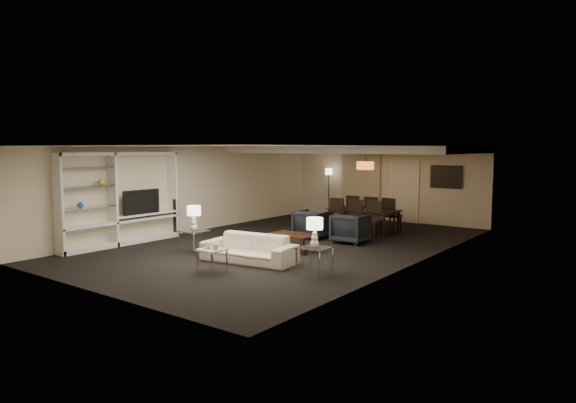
# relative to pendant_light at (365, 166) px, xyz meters

# --- Properties ---
(floor) EXTENTS (11.00, 11.00, 0.00)m
(floor) POSITION_rel_pendant_light_xyz_m (-0.30, -3.50, -1.92)
(floor) COLOR black
(floor) RESTS_ON ground
(ceiling) EXTENTS (7.00, 11.00, 0.02)m
(ceiling) POSITION_rel_pendant_light_xyz_m (-0.30, -3.50, 0.58)
(ceiling) COLOR silver
(ceiling) RESTS_ON ground
(wall_back) EXTENTS (7.00, 0.02, 2.50)m
(wall_back) POSITION_rel_pendant_light_xyz_m (-0.30, 2.00, -0.67)
(wall_back) COLOR beige
(wall_back) RESTS_ON ground
(wall_front) EXTENTS (7.00, 0.02, 2.50)m
(wall_front) POSITION_rel_pendant_light_xyz_m (-0.30, -9.00, -0.67)
(wall_front) COLOR beige
(wall_front) RESTS_ON ground
(wall_left) EXTENTS (0.02, 11.00, 2.50)m
(wall_left) POSITION_rel_pendant_light_xyz_m (-3.80, -3.50, -0.67)
(wall_left) COLOR beige
(wall_left) RESTS_ON ground
(wall_right) EXTENTS (0.02, 11.00, 2.50)m
(wall_right) POSITION_rel_pendant_light_xyz_m (3.20, -3.50, -0.67)
(wall_right) COLOR beige
(wall_right) RESTS_ON ground
(ceiling_soffit) EXTENTS (7.00, 4.00, 0.20)m
(ceiling_soffit) POSITION_rel_pendant_light_xyz_m (-0.30, 0.00, 0.48)
(ceiling_soffit) COLOR silver
(ceiling_soffit) RESTS_ON ceiling
(curtains) EXTENTS (1.50, 0.12, 2.40)m
(curtains) POSITION_rel_pendant_light_xyz_m (-1.20, 1.92, -0.72)
(curtains) COLOR beige
(curtains) RESTS_ON wall_back
(door) EXTENTS (0.90, 0.05, 2.10)m
(door) POSITION_rel_pendant_light_xyz_m (0.40, 1.97, -0.87)
(door) COLOR silver
(door) RESTS_ON wall_back
(painting) EXTENTS (0.95, 0.04, 0.65)m
(painting) POSITION_rel_pendant_light_xyz_m (1.80, 1.96, -0.37)
(painting) COLOR #142D38
(painting) RESTS_ON wall_back
(media_unit) EXTENTS (0.38, 3.40, 2.35)m
(media_unit) POSITION_rel_pendant_light_xyz_m (-3.61, -6.10, -0.74)
(media_unit) COLOR white
(media_unit) RESTS_ON wall_left
(pendant_light) EXTENTS (0.52, 0.52, 0.24)m
(pendant_light) POSITION_rel_pendant_light_xyz_m (0.00, 0.00, 0.00)
(pendant_light) COLOR #D8591E
(pendant_light) RESTS_ON ceiling_soffit
(sofa) EXTENTS (2.15, 1.08, 0.60)m
(sofa) POSITION_rel_pendant_light_xyz_m (0.29, -5.68, -1.62)
(sofa) COLOR beige
(sofa) RESTS_ON floor
(coffee_table) EXTENTS (1.16, 0.72, 0.40)m
(coffee_table) POSITION_rel_pendant_light_xyz_m (0.29, -4.08, -1.72)
(coffee_table) COLOR black
(coffee_table) RESTS_ON floor
(armchair_left) EXTENTS (0.86, 0.88, 0.77)m
(armchair_left) POSITION_rel_pendant_light_xyz_m (-0.31, -2.38, -1.54)
(armchair_left) COLOR black
(armchair_left) RESTS_ON floor
(armchair_right) EXTENTS (0.87, 0.89, 0.77)m
(armchair_right) POSITION_rel_pendant_light_xyz_m (0.89, -2.38, -1.54)
(armchair_right) COLOR black
(armchair_right) RESTS_ON floor
(side_table_left) EXTENTS (0.58, 0.58, 0.53)m
(side_table_left) POSITION_rel_pendant_light_xyz_m (-1.41, -5.68, -1.66)
(side_table_left) COLOR silver
(side_table_left) RESTS_ON floor
(side_table_right) EXTENTS (0.59, 0.59, 0.53)m
(side_table_right) POSITION_rel_pendant_light_xyz_m (1.99, -5.68, -1.66)
(side_table_right) COLOR white
(side_table_right) RESTS_ON floor
(table_lamp_left) EXTENTS (0.34, 0.34, 0.58)m
(table_lamp_left) POSITION_rel_pendant_light_xyz_m (-1.41, -5.68, -1.10)
(table_lamp_left) COLOR #F4EACE
(table_lamp_left) RESTS_ON side_table_left
(table_lamp_right) EXTENTS (0.35, 0.35, 0.58)m
(table_lamp_right) POSITION_rel_pendant_light_xyz_m (1.99, -5.68, -1.10)
(table_lamp_right) COLOR beige
(table_lamp_right) RESTS_ON side_table_right
(marble_table) EXTENTS (0.48, 0.48, 0.47)m
(marble_table) POSITION_rel_pendant_light_xyz_m (0.29, -6.78, -1.68)
(marble_table) COLOR white
(marble_table) RESTS_ON floor
(gold_gourd_a) EXTENTS (0.15, 0.15, 0.15)m
(gold_gourd_a) POSITION_rel_pendant_light_xyz_m (0.19, -6.78, -1.37)
(gold_gourd_a) COLOR #E3D378
(gold_gourd_a) RESTS_ON marble_table
(gold_gourd_b) EXTENTS (0.13, 0.13, 0.13)m
(gold_gourd_b) POSITION_rel_pendant_light_xyz_m (0.39, -6.78, -1.38)
(gold_gourd_b) COLOR tan
(gold_gourd_b) RESTS_ON marble_table
(television) EXTENTS (1.10, 0.14, 0.63)m
(television) POSITION_rel_pendant_light_xyz_m (-3.58, -5.60, -0.85)
(television) COLOR black
(television) RESTS_ON media_unit
(vase_blue) EXTENTS (0.15, 0.15, 0.16)m
(vase_blue) POSITION_rel_pendant_light_xyz_m (-3.61, -7.23, -0.78)
(vase_blue) COLOR #2854B0
(vase_blue) RESTS_ON media_unit
(vase_amber) EXTENTS (0.18, 0.18, 0.18)m
(vase_amber) POSITION_rel_pendant_light_xyz_m (-3.61, -6.65, -0.27)
(vase_amber) COLOR gold
(vase_amber) RESTS_ON media_unit
(floor_speaker) EXTENTS (0.12, 0.12, 1.04)m
(floor_speaker) POSITION_rel_pendant_light_xyz_m (-3.50, -4.44, -1.40)
(floor_speaker) COLOR black
(floor_speaker) RESTS_ON floor
(dining_table) EXTENTS (1.98, 1.15, 0.68)m
(dining_table) POSITION_rel_pendant_light_xyz_m (0.39, -0.81, -1.58)
(dining_table) COLOR black
(dining_table) RESTS_ON floor
(chair_nl) EXTENTS (0.51, 0.51, 1.02)m
(chair_nl) POSITION_rel_pendant_light_xyz_m (-0.21, -1.46, -1.41)
(chair_nl) COLOR black
(chair_nl) RESTS_ON floor
(chair_nm) EXTENTS (0.49, 0.49, 1.02)m
(chair_nm) POSITION_rel_pendant_light_xyz_m (0.39, -1.46, -1.41)
(chair_nm) COLOR black
(chair_nm) RESTS_ON floor
(chair_nr) EXTENTS (0.50, 0.50, 1.02)m
(chair_nr) POSITION_rel_pendant_light_xyz_m (0.99, -1.46, -1.41)
(chair_nr) COLOR black
(chair_nr) RESTS_ON floor
(chair_fl) EXTENTS (0.49, 0.49, 1.02)m
(chair_fl) POSITION_rel_pendant_light_xyz_m (-0.21, -0.16, -1.41)
(chair_fl) COLOR black
(chair_fl) RESTS_ON floor
(chair_fm) EXTENTS (0.49, 0.49, 1.02)m
(chair_fm) POSITION_rel_pendant_light_xyz_m (0.39, -0.16, -1.41)
(chair_fm) COLOR black
(chair_fm) RESTS_ON floor
(chair_fr) EXTENTS (0.52, 0.52, 1.02)m
(chair_fr) POSITION_rel_pendant_light_xyz_m (0.99, -0.16, -1.41)
(chair_fr) COLOR black
(chair_fr) RESTS_ON floor
(floor_lamp) EXTENTS (0.33, 0.33, 1.73)m
(floor_lamp) POSITION_rel_pendant_light_xyz_m (-2.37, 1.68, -1.06)
(floor_lamp) COLOR black
(floor_lamp) RESTS_ON floor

